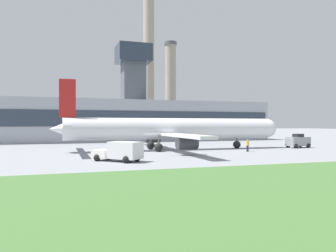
{
  "coord_description": "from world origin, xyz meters",
  "views": [
    {
      "loc": [
        -11.96,
        -43.31,
        3.69
      ],
      "look_at": [
        2.47,
        1.0,
        3.44
      ],
      "focal_mm": 35.0,
      "sensor_mm": 36.0,
      "label": 1
    }
  ],
  "objects_px": {
    "ground_crew_person": "(248,145)",
    "baggage_truck": "(120,152)",
    "airplane": "(172,129)",
    "pushback_tug": "(298,141)"
  },
  "relations": [
    {
      "from": "airplane",
      "to": "baggage_truck",
      "type": "bearing_deg",
      "value": -128.29
    },
    {
      "from": "airplane",
      "to": "ground_crew_person",
      "type": "bearing_deg",
      "value": -32.73
    },
    {
      "from": "airplane",
      "to": "ground_crew_person",
      "type": "height_order",
      "value": "airplane"
    },
    {
      "from": "pushback_tug",
      "to": "baggage_truck",
      "type": "relative_size",
      "value": 0.8
    },
    {
      "from": "ground_crew_person",
      "to": "baggage_truck",
      "type": "bearing_deg",
      "value": -160.99
    },
    {
      "from": "airplane",
      "to": "baggage_truck",
      "type": "relative_size",
      "value": 6.74
    },
    {
      "from": "baggage_truck",
      "to": "ground_crew_person",
      "type": "xyz_separation_m",
      "value": [
        18.33,
        6.32,
        -0.12
      ]
    },
    {
      "from": "pushback_tug",
      "to": "baggage_truck",
      "type": "height_order",
      "value": "pushback_tug"
    },
    {
      "from": "airplane",
      "to": "pushback_tug",
      "type": "distance_m",
      "value": 20.49
    },
    {
      "from": "airplane",
      "to": "ground_crew_person",
      "type": "distance_m",
      "value": 10.73
    }
  ]
}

